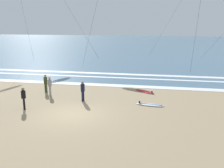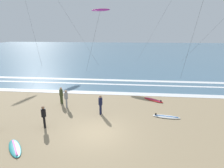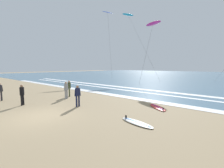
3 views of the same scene
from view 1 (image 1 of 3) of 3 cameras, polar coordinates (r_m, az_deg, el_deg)
The scene contains 11 objects.
ground_plane at distance 17.45m, azimuth -8.67°, elevation -6.72°, with size 160.00×160.00×0.00m, color #9E8763.
ocean_surface at distance 68.75m, azimuth 6.06°, elevation 8.69°, with size 140.00×90.00×0.01m, color slate.
wave_foam_shoreline at distance 25.09m, azimuth -2.93°, elevation -0.17°, with size 54.01×1.06×0.01m, color white.
wave_foam_mid_break at distance 28.72m, azimuth -3.61°, elevation 1.62°, with size 51.09×0.54×0.01m, color white.
wave_foam_outer_break at distance 30.27m, azimuth 1.25°, elevation 2.27°, with size 59.04×0.93×0.01m, color white.
surfer_mid_group at distance 18.98m, azimuth -19.23°, elevation -2.62°, with size 0.37×0.46×1.60m.
surfer_right_near at distance 19.86m, azimuth -6.58°, elevation -1.20°, with size 0.32×0.52×1.60m.
surfer_foreground_main at distance 21.92m, azimuth -13.78°, elevation -0.08°, with size 0.32×0.51×1.60m.
surfer_background_far at distance 22.97m, azimuth -14.67°, elevation 0.49°, with size 0.48×0.33×1.60m.
surfboard_foreground_flat at distance 19.22m, azimuth 8.56°, elevation -4.62°, with size 2.17×0.91×0.25m.
surfboard_near_water at distance 22.76m, azimuth 7.36°, elevation -1.65°, with size 2.02×1.77×0.25m.
Camera 1 is at (5.56, -15.38, 6.08)m, focal length 40.79 mm.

